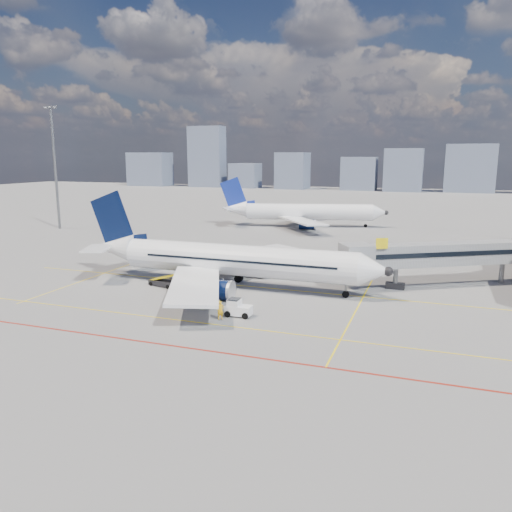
% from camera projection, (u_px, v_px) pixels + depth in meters
% --- Properties ---
extents(ground, '(420.00, 420.00, 0.00)m').
position_uv_depth(ground, '(218.00, 304.00, 52.26)').
color(ground, gray).
rests_on(ground, ground).
extents(apron_markings, '(90.00, 35.12, 0.01)m').
position_uv_depth(apron_markings, '(196.00, 314.00, 48.84)').
color(apron_markings, yellow).
rests_on(apron_markings, ground).
extents(jet_bridge, '(23.55, 15.78, 6.30)m').
position_uv_depth(jet_bridge, '(456.00, 255.00, 59.36)').
color(jet_bridge, '#919499').
rests_on(jet_bridge, ground).
extents(floodlight_mast_nw, '(3.20, 0.61, 25.45)m').
position_uv_depth(floodlight_mast_nw, '(55.00, 165.00, 104.73)').
color(floodlight_mast_nw, slate).
rests_on(floodlight_mast_nw, ground).
extents(distant_skyline, '(260.25, 15.16, 30.37)m').
position_uv_depth(distant_skyline, '(382.00, 168.00, 226.71)').
color(distant_skyline, slate).
rests_on(distant_skyline, ground).
extents(main_aircraft, '(37.90, 33.03, 11.06)m').
position_uv_depth(main_aircraft, '(225.00, 260.00, 58.83)').
color(main_aircraft, white).
rests_on(main_aircraft, ground).
extents(second_aircraft, '(36.43, 31.30, 10.87)m').
position_uv_depth(second_aircraft, '(302.00, 212.00, 109.95)').
color(second_aircraft, white).
rests_on(second_aircraft, ground).
extents(baggage_tug, '(2.51, 1.52, 1.73)m').
position_uv_depth(baggage_tug, '(237.00, 308.00, 48.19)').
color(baggage_tug, white).
rests_on(baggage_tug, ground).
extents(cargo_dolly, '(4.03, 2.71, 2.03)m').
position_uv_depth(cargo_dolly, '(193.00, 295.00, 51.58)').
color(cargo_dolly, black).
rests_on(cargo_dolly, ground).
extents(belt_loader, '(5.24, 2.31, 2.10)m').
position_uv_depth(belt_loader, '(164.00, 282.00, 59.33)').
color(belt_loader, black).
rests_on(belt_loader, ground).
extents(ramp_worker, '(0.79, 0.79, 1.84)m').
position_uv_depth(ramp_worker, '(220.00, 310.00, 47.17)').
color(ramp_worker, yellow).
rests_on(ramp_worker, ground).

